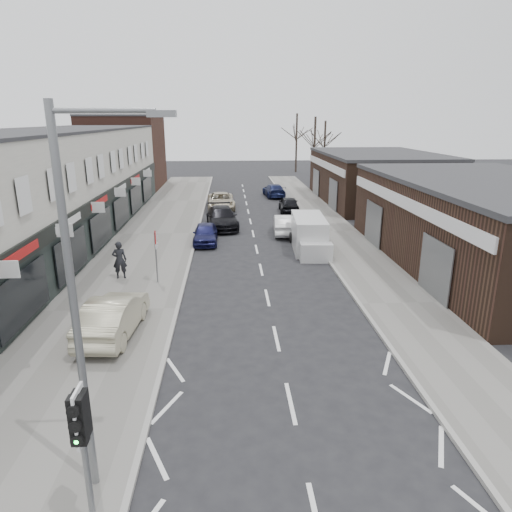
{
  "coord_description": "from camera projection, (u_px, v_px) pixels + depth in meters",
  "views": [
    {
      "loc": [
        -1.66,
        -9.17,
        7.79
      ],
      "look_at": [
        -0.63,
        7.96,
        2.6
      ],
      "focal_mm": 32.0,
      "sensor_mm": 36.0,
      "label": 1
    }
  ],
  "objects": [
    {
      "name": "sedan_on_pavement",
      "position": [
        113.0,
        316.0,
        16.72
      ],
      "size": [
        1.92,
        4.59,
        1.48
      ],
      "primitive_type": "imported",
      "rotation": [
        0.0,
        0.0,
        3.06
      ],
      "color": "#AEA78B",
      "rests_on": "pavement_left"
    },
    {
      "name": "parked_car_right_a",
      "position": [
        285.0,
        224.0,
        31.92
      ],
      "size": [
        1.73,
        4.22,
        1.36
      ],
      "primitive_type": "imported",
      "rotation": [
        0.0,
        0.0,
        3.07
      ],
      "color": "silver",
      "rests_on": "ground"
    },
    {
      "name": "tree_far_c",
      "position": [
        296.0,
        172.0,
        68.92
      ],
      "size": [
        3.6,
        3.6,
        8.5
      ],
      "primitive_type": null,
      "color": "#382D26",
      "rests_on": "ground"
    },
    {
      "name": "tree_far_b",
      "position": [
        323.0,
        177.0,
        63.36
      ],
      "size": [
        3.6,
        3.6,
        7.5
      ],
      "primitive_type": null,
      "color": "#382D26",
      "rests_on": "ground"
    },
    {
      "name": "parked_car_left_b",
      "position": [
        222.0,
        218.0,
        33.7
      ],
      "size": [
        2.64,
        5.42,
        1.52
      ],
      "primitive_type": "imported",
      "rotation": [
        0.0,
        0.0,
        0.1
      ],
      "color": "black",
      "rests_on": "ground"
    },
    {
      "name": "ground",
      "position": [
        301.0,
        452.0,
        11.11
      ],
      "size": [
        160.0,
        160.0,
        0.0
      ],
      "primitive_type": "plane",
      "color": "black",
      "rests_on": "ground"
    },
    {
      "name": "parked_car_left_c",
      "position": [
        221.0,
        201.0,
        40.78
      ],
      "size": [
        2.59,
        5.21,
        1.42
      ],
      "primitive_type": "imported",
      "rotation": [
        0.0,
        0.0,
        0.05
      ],
      "color": "#BCB096",
      "rests_on": "ground"
    },
    {
      "name": "warning_sign",
      "position": [
        156.0,
        241.0,
        21.64
      ],
      "size": [
        0.12,
        0.8,
        2.7
      ],
      "color": "slate",
      "rests_on": "pavement_left"
    },
    {
      "name": "pavement_right",
      "position": [
        334.0,
        232.0,
        32.44
      ],
      "size": [
        3.5,
        64.0,
        0.12
      ],
      "primitive_type": "cube",
      "color": "slate",
      "rests_on": "ground"
    },
    {
      "name": "shop_terrace_left",
      "position": [
        36.0,
        191.0,
        27.94
      ],
      "size": [
        8.0,
        41.0,
        7.1
      ],
      "primitive_type": "cube",
      "color": "beige",
      "rests_on": "ground"
    },
    {
      "name": "brick_block_far",
      "position": [
        125.0,
        153.0,
        52.18
      ],
      "size": [
        8.0,
        10.0,
        8.0
      ],
      "primitive_type": "cube",
      "color": "#47261E",
      "rests_on": "ground"
    },
    {
      "name": "parked_car_right_c",
      "position": [
        274.0,
        190.0,
        47.11
      ],
      "size": [
        2.24,
        4.69,
        1.32
      ],
      "primitive_type": "imported",
      "rotation": [
        0.0,
        0.0,
        3.23
      ],
      "color": "#151C42",
      "rests_on": "ground"
    },
    {
      "name": "traffic_light",
      "position": [
        81.0,
        429.0,
        8.24
      ],
      "size": [
        0.28,
        0.6,
        3.1
      ],
      "color": "slate",
      "rests_on": "pavement_left"
    },
    {
      "name": "tree_far_a",
      "position": [
        313.0,
        183.0,
        57.49
      ],
      "size": [
        3.6,
        3.6,
        8.0
      ],
      "primitive_type": null,
      "color": "#382D26",
      "rests_on": "ground"
    },
    {
      "name": "right_unit_far",
      "position": [
        376.0,
        179.0,
        43.66
      ],
      "size": [
        10.0,
        16.0,
        4.5
      ],
      "primitive_type": "cube",
      "color": "#332117",
      "rests_on": "ground"
    },
    {
      "name": "right_unit_near",
      "position": [
        492.0,
        226.0,
        24.55
      ],
      "size": [
        10.0,
        18.0,
        4.5
      ],
      "primitive_type": "cube",
      "color": "#332117",
      "rests_on": "ground"
    },
    {
      "name": "street_lamp",
      "position": [
        81.0,
        291.0,
        8.75
      ],
      "size": [
        2.23,
        0.22,
        8.0
      ],
      "color": "slate",
      "rests_on": "pavement_left"
    },
    {
      "name": "pavement_left",
      "position": [
        156.0,
        234.0,
        31.73
      ],
      "size": [
        5.5,
        64.0,
        0.12
      ],
      "primitive_type": "cube",
      "color": "slate",
      "rests_on": "ground"
    },
    {
      "name": "white_van",
      "position": [
        309.0,
        235.0,
        27.9
      ],
      "size": [
        2.12,
        5.36,
        2.05
      ],
      "rotation": [
        0.0,
        0.0,
        -0.06
      ],
      "color": "silver",
      "rests_on": "ground"
    },
    {
      "name": "pedestrian",
      "position": [
        120.0,
        260.0,
        22.58
      ],
      "size": [
        0.75,
        0.55,
        1.9
      ],
      "primitive_type": "imported",
      "rotation": [
        0.0,
        0.0,
        3.28
      ],
      "color": "black",
      "rests_on": "pavement_left"
    },
    {
      "name": "parked_car_right_b",
      "position": [
        289.0,
        204.0,
        39.34
      ],
      "size": [
        1.75,
        4.02,
        1.35
      ],
      "primitive_type": "imported",
      "rotation": [
        0.0,
        0.0,
        3.1
      ],
      "color": "black",
      "rests_on": "ground"
    },
    {
      "name": "parked_car_left_a",
      "position": [
        205.0,
        233.0,
        29.5
      ],
      "size": [
        1.55,
        3.81,
        1.29
      ],
      "primitive_type": "imported",
      "rotation": [
        0.0,
        0.0,
        0.01
      ],
      "color": "#151743",
      "rests_on": "ground"
    }
  ]
}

